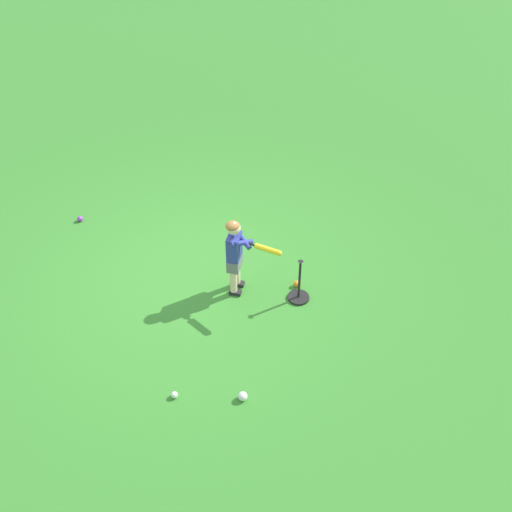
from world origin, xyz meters
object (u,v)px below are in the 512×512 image
Objects in this scene: play_ball_center_lawn at (80,219)px; child_batter at (237,251)px; play_ball_behind_batter at (243,396)px; batting_tee at (299,292)px; play_ball_by_bucket at (174,395)px; play_ball_far_right at (297,284)px.

child_batter is at bearing 31.13° from play_ball_center_lawn.
child_batter reaches higher than play_ball_behind_batter.
child_batter is 0.97m from batting_tee.
child_batter reaches higher than batting_tee.
play_ball_by_bucket is 0.12× the size of batting_tee.
play_ball_behind_batter is 1.36× the size of play_ball_by_bucket.
play_ball_center_lawn is 1.11× the size of play_ball_by_bucket.
play_ball_behind_batter reaches higher than play_ball_center_lawn.
child_batter is at bearing -111.74° from play_ball_far_right.
play_ball_behind_batter is (1.30, -1.41, 0.01)m from play_ball_far_right.
child_batter reaches higher than play_ball_far_right.
play_ball_far_right is 3.49m from play_ball_center_lawn.
play_ball_by_bucket is at bearing -65.22° from play_ball_far_right.
child_batter is 1.92m from play_ball_by_bucket.
play_ball_behind_batter is 0.17× the size of batting_tee.
play_ball_by_bucket is at bearing -118.78° from play_ball_behind_batter.
batting_tee reaches higher than play_ball_far_right.
batting_tee is (0.21, -0.09, 0.06)m from play_ball_far_right.
play_ball_by_bucket is at bearing 2.13° from play_ball_center_lawn.
child_batter is 2.91m from play_ball_center_lawn.
play_ball_far_right is 0.87× the size of play_ball_behind_batter.
play_ball_far_right is 1.19× the size of play_ball_by_bucket.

